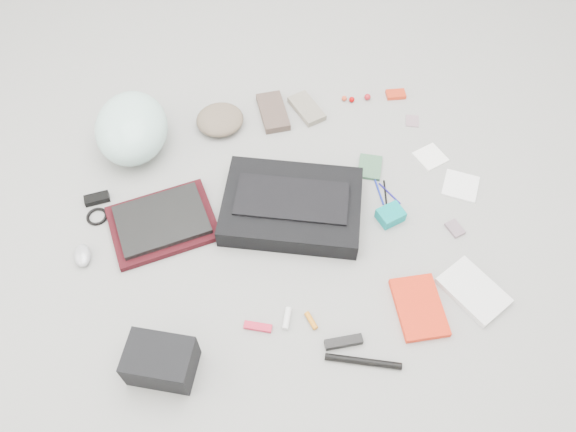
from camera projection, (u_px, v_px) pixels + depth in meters
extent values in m
plane|color=gray|center=(288.00, 223.00, 2.14)|extent=(4.00, 4.00, 0.00)
cube|color=black|center=(292.00, 206.00, 2.13)|extent=(0.61, 0.53, 0.09)
cube|color=black|center=(292.00, 199.00, 2.09)|extent=(0.46, 0.33, 0.01)
cube|color=#33090E|center=(163.00, 223.00, 2.13)|extent=(0.42, 0.34, 0.03)
cube|color=black|center=(162.00, 220.00, 2.11)|extent=(0.36, 0.28, 0.02)
ellipsoid|color=silver|center=(132.00, 128.00, 2.27)|extent=(0.34, 0.40, 0.22)
ellipsoid|color=#6D5C4A|center=(220.00, 120.00, 2.39)|extent=(0.22, 0.21, 0.07)
cube|color=brown|center=(273.00, 112.00, 2.44)|extent=(0.11, 0.22, 0.03)
cube|color=gray|center=(307.00, 108.00, 2.46)|extent=(0.14, 0.20, 0.03)
cube|color=black|center=(97.00, 199.00, 2.19)|extent=(0.10, 0.05, 0.03)
torus|color=black|center=(97.00, 216.00, 2.15)|extent=(0.09, 0.09, 0.01)
ellipsoid|color=#A2A3AA|center=(83.00, 255.00, 2.04)|extent=(0.06, 0.10, 0.04)
cube|color=black|center=(161.00, 361.00, 1.77)|extent=(0.25, 0.22, 0.14)
cube|color=#B8162F|center=(258.00, 327.00, 1.90)|extent=(0.10, 0.06, 0.01)
cylinder|color=silver|center=(287.00, 318.00, 1.91)|extent=(0.05, 0.08, 0.02)
cylinder|color=orange|center=(311.00, 321.00, 1.91)|extent=(0.03, 0.07, 0.02)
cube|color=black|center=(344.00, 342.00, 1.87)|extent=(0.13, 0.04, 0.03)
cylinder|color=black|center=(363.00, 361.00, 1.83)|extent=(0.24, 0.11, 0.02)
cube|color=red|center=(419.00, 307.00, 1.94)|extent=(0.17, 0.25, 0.02)
cube|color=silver|center=(473.00, 291.00, 1.97)|extent=(0.23, 0.27, 0.02)
cube|color=#365E42|center=(370.00, 167.00, 2.28)|extent=(0.13, 0.15, 0.01)
cylinder|color=#162497|center=(379.00, 190.00, 2.22)|extent=(0.02, 0.14, 0.01)
cylinder|color=black|center=(385.00, 193.00, 2.22)|extent=(0.04, 0.12, 0.01)
cylinder|color=navy|center=(390.00, 193.00, 2.22)|extent=(0.05, 0.12, 0.01)
cube|color=#038D8C|center=(391.00, 215.00, 2.13)|extent=(0.11, 0.10, 0.05)
cube|color=gray|center=(455.00, 228.00, 2.12)|extent=(0.06, 0.08, 0.01)
cube|color=white|center=(431.00, 157.00, 2.32)|extent=(0.14, 0.14, 0.01)
cube|color=white|center=(461.00, 186.00, 2.24)|extent=(0.18, 0.18, 0.01)
sphere|color=red|center=(344.00, 98.00, 2.49)|extent=(0.03, 0.03, 0.02)
sphere|color=#A20001|center=(352.00, 100.00, 2.49)|extent=(0.03, 0.03, 0.02)
sphere|color=#A4161E|center=(367.00, 97.00, 2.50)|extent=(0.04, 0.04, 0.03)
cube|color=red|center=(396.00, 94.00, 2.51)|extent=(0.09, 0.06, 0.02)
cube|color=gray|center=(412.00, 121.00, 2.43)|extent=(0.08, 0.08, 0.00)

